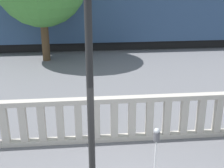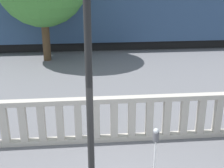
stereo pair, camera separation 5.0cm
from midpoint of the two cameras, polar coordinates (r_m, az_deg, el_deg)
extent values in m
cube|color=#BCB5A8|center=(9.21, -1.06, -9.92)|extent=(15.37, 0.24, 0.14)
cube|color=#BCB5A8|center=(8.64, -1.12, -2.96)|extent=(15.37, 0.24, 0.14)
cube|color=#BCB5A8|center=(9.17, -18.95, -6.95)|extent=(0.20, 0.20, 1.08)
cube|color=#BCB5A8|center=(9.06, -15.80, -6.93)|extent=(0.20, 0.20, 1.08)
cube|color=#BCB5A8|center=(8.97, -12.59, -6.88)|extent=(0.20, 0.20, 1.08)
cube|color=#BCB5A8|center=(8.92, -9.33, -6.82)|extent=(0.20, 0.20, 1.08)
cube|color=#BCB5A8|center=(8.89, -6.04, -6.73)|extent=(0.20, 0.20, 1.08)
cube|color=#BCB5A8|center=(8.89, -2.74, -6.62)|extent=(0.20, 0.20, 1.08)
cube|color=#BCB5A8|center=(8.92, 0.55, -6.48)|extent=(0.20, 0.20, 1.08)
cube|color=#BCB5A8|center=(8.98, 3.80, -6.33)|extent=(0.20, 0.20, 1.08)
cube|color=#BCB5A8|center=(9.07, 6.99, -6.16)|extent=(0.20, 0.20, 1.08)
cube|color=#BCB5A8|center=(9.19, 10.11, -5.98)|extent=(0.20, 0.20, 1.08)
cube|color=#BCB5A8|center=(9.33, 13.15, -5.79)|extent=(0.20, 0.20, 1.08)
cube|color=#BCB5A8|center=(9.50, 16.08, -5.58)|extent=(0.20, 0.20, 1.08)
cube|color=#BCB5A8|center=(9.69, 18.90, -5.37)|extent=(0.20, 0.20, 1.08)
cylinder|color=black|center=(6.16, -4.09, 3.97)|extent=(0.15, 0.15, 5.62)
cylinder|color=silver|center=(7.56, 7.98, -13.66)|extent=(0.04, 0.04, 1.07)
cylinder|color=#4C4C51|center=(7.21, 8.24, -9.46)|extent=(0.15, 0.15, 0.22)
sphere|color=#B2B7BC|center=(7.14, 8.30, -8.47)|extent=(0.13, 0.13, 0.13)
cube|color=black|center=(20.06, 6.09, 8.00)|extent=(24.53, 2.56, 0.55)
cube|color=navy|center=(19.74, 6.29, 12.93)|extent=(25.03, 3.20, 2.94)
cube|color=black|center=(29.84, -14.77, 11.78)|extent=(29.16, 2.40, 0.55)
cylinder|color=#4C3823|center=(16.75, -11.89, 8.19)|extent=(0.40, 0.40, 2.36)
camera|label=1|loc=(0.03, -89.85, 0.06)|focal=50.00mm
camera|label=2|loc=(0.03, 90.15, -0.06)|focal=50.00mm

